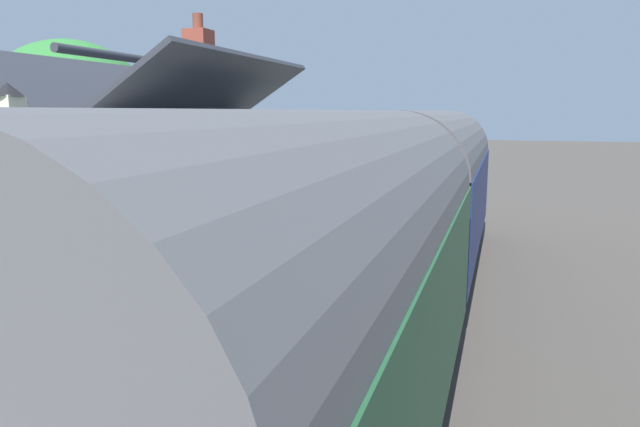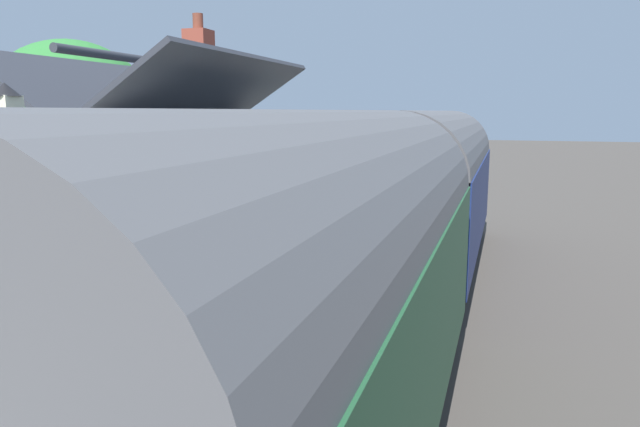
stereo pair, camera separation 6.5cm
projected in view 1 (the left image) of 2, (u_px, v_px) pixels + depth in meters
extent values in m
plane|color=#423D38|center=(369.00, 303.00, 13.30)|extent=(160.00, 160.00, 0.00)
cube|color=#A39B8C|center=(224.00, 273.00, 14.31)|extent=(32.00, 5.28, 0.81)
cube|color=beige|center=(319.00, 264.00, 13.51)|extent=(32.00, 0.36, 0.02)
cube|color=gray|center=(441.00, 307.00, 12.81)|extent=(52.00, 0.08, 0.14)
cube|color=gray|center=(376.00, 301.00, 13.24)|extent=(52.00, 0.08, 0.14)
cube|color=black|center=(429.00, 254.00, 16.40)|extent=(9.37, 2.29, 0.70)
cube|color=navy|center=(431.00, 201.00, 16.14)|extent=(10.18, 2.70, 2.30)
cylinder|color=#515154|center=(432.00, 160.00, 15.95)|extent=(10.18, 2.65, 2.65)
cube|color=black|center=(382.00, 189.00, 16.50)|extent=(8.65, 0.03, 0.80)
cylinder|color=black|center=(441.00, 233.00, 19.27)|extent=(0.70, 2.16, 0.70)
cylinder|color=black|center=(413.00, 284.00, 13.53)|extent=(0.70, 2.16, 0.70)
cube|color=black|center=(449.00, 169.00, 20.87)|extent=(0.04, 2.16, 0.90)
cylinder|color=#F2EDCC|center=(448.00, 196.00, 21.06)|extent=(0.06, 0.24, 0.24)
cube|color=red|center=(447.00, 209.00, 21.18)|extent=(0.16, 2.56, 0.24)
cube|color=#1E4C2D|center=(321.00, 332.00, 6.60)|extent=(9.14, 2.70, 2.30)
cylinder|color=#515154|center=(321.00, 232.00, 6.40)|extent=(9.14, 2.65, 2.65)
cube|color=black|center=(211.00, 296.00, 6.96)|extent=(7.77, 0.03, 0.80)
cylinder|color=black|center=(371.00, 360.00, 9.44)|extent=(0.70, 2.16, 0.70)
cube|color=white|center=(167.00, 200.00, 12.70)|extent=(5.63, 4.04, 3.20)
cube|color=#2D3038|center=(205.00, 94.00, 12.01)|extent=(6.13, 2.28, 1.52)
cube|color=#2D3038|center=(122.00, 95.00, 12.61)|extent=(6.13, 2.28, 1.52)
cylinder|color=#2D3038|center=(161.00, 62.00, 12.20)|extent=(6.13, 0.16, 0.16)
cube|color=brown|center=(200.00, 77.00, 13.77)|extent=(0.56, 0.56, 2.17)
cylinder|color=brown|center=(198.00, 21.00, 13.55)|extent=(0.24, 0.24, 0.36)
cube|color=teal|center=(267.00, 224.00, 12.85)|extent=(0.90, 0.06, 2.10)
cube|color=teal|center=(239.00, 204.00, 11.42)|extent=(0.80, 0.05, 1.10)
cube|color=teal|center=(289.00, 187.00, 14.05)|extent=(0.80, 0.05, 1.10)
cube|color=teal|center=(319.00, 209.00, 18.51)|extent=(1.41, 0.45, 0.06)
cube|color=teal|center=(324.00, 202.00, 18.43)|extent=(1.40, 0.15, 0.40)
cube|color=black|center=(314.00, 219.00, 18.02)|extent=(0.07, 0.36, 0.44)
cube|color=black|center=(323.00, 213.00, 19.08)|extent=(0.07, 0.36, 0.44)
cube|color=teal|center=(328.00, 200.00, 20.33)|extent=(1.41, 0.45, 0.06)
cube|color=teal|center=(333.00, 193.00, 20.24)|extent=(1.40, 0.15, 0.40)
cube|color=black|center=(324.00, 209.00, 19.84)|extent=(0.07, 0.36, 0.44)
cube|color=black|center=(332.00, 204.00, 20.90)|extent=(0.07, 0.36, 0.44)
cube|color=teal|center=(349.00, 190.00, 22.82)|extent=(1.41, 0.45, 0.06)
cube|color=teal|center=(354.00, 184.00, 22.74)|extent=(1.40, 0.16, 0.40)
cube|color=black|center=(346.00, 198.00, 22.33)|extent=(0.07, 0.36, 0.44)
cube|color=black|center=(352.00, 194.00, 23.39)|extent=(0.07, 0.36, 0.44)
cone|color=#9E5138|center=(393.00, 192.00, 24.46)|extent=(0.46, 0.46, 0.34)
cylinder|color=#9E5138|center=(393.00, 195.00, 24.48)|extent=(0.25, 0.25, 0.06)
ellipsoid|color=#4C8C2D|center=(393.00, 184.00, 24.40)|extent=(0.50, 0.50, 0.59)
cube|color=teal|center=(26.00, 357.00, 8.02)|extent=(0.96, 0.32, 0.35)
ellipsoid|color=#3D8438|center=(24.00, 337.00, 7.97)|extent=(0.86, 0.29, 0.29)
cube|color=black|center=(245.00, 220.00, 17.94)|extent=(0.79, 0.32, 0.39)
ellipsoid|color=#3D8438|center=(245.00, 210.00, 17.89)|extent=(0.71, 0.29, 0.29)
cylinder|color=black|center=(306.00, 255.00, 13.61)|extent=(0.37, 0.37, 0.39)
ellipsoid|color=olive|center=(306.00, 240.00, 13.55)|extent=(0.46, 0.46, 0.50)
cone|color=gray|center=(360.00, 201.00, 21.75)|extent=(0.48, 0.48, 0.42)
cylinder|color=gray|center=(360.00, 205.00, 21.78)|extent=(0.27, 0.27, 0.06)
ellipsoid|color=olive|center=(360.00, 190.00, 21.68)|extent=(0.51, 0.51, 0.46)
cylinder|color=black|center=(25.00, 280.00, 6.36)|extent=(0.10, 0.10, 3.36)
cylinder|color=black|center=(12.00, 139.00, 6.09)|extent=(0.05, 0.50, 0.05)
cube|color=beige|center=(9.00, 111.00, 6.04)|extent=(0.24, 0.24, 0.32)
cone|color=black|center=(8.00, 89.00, 6.00)|extent=(0.32, 0.32, 0.14)
cylinder|color=#4C3828|center=(78.00, 207.00, 18.74)|extent=(0.33, 0.33, 2.55)
ellipsoid|color=#2D7233|center=(71.00, 116.00, 18.24)|extent=(5.07, 5.04, 4.63)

